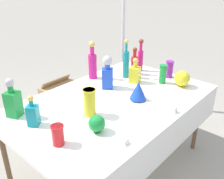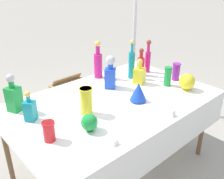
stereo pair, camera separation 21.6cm
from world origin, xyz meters
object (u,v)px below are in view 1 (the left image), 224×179
at_px(slender_vase_2, 58,134).
at_px(round_bowl_0, 97,123).
at_px(tall_bottle_3, 93,63).
at_px(square_decanter_0, 135,73).
at_px(canopy_pole, 123,45).
at_px(tall_bottle_0, 140,57).
at_px(square_decanter_1, 13,101).
at_px(tall_bottle_1, 126,63).
at_px(slender_vase_1, 163,74).
at_px(fluted_vase_0, 138,90).
at_px(tall_bottle_2, 134,63).
at_px(slender_vase_0, 169,69).
at_px(slender_vase_3, 90,102).
at_px(round_bowl_1, 182,79).
at_px(cardboard_box_behind_left, 62,98).
at_px(square_decanter_2, 33,114).
at_px(square_decanter_3, 107,73).

bearing_deg(slender_vase_2, round_bowl_0, -18.43).
distance_m(tall_bottle_3, square_decanter_0, 0.45).
bearing_deg(canopy_pole, tall_bottle_0, -123.06).
xyz_separation_m(square_decanter_0, square_decanter_1, (-1.15, 0.30, 0.03)).
distance_m(tall_bottle_0, tall_bottle_1, 0.26).
relative_size(slender_vase_1, fluted_vase_0, 1.14).
bearing_deg(tall_bottle_2, slender_vase_2, -163.84).
xyz_separation_m(slender_vase_0, slender_vase_3, (-1.10, 0.07, 0.02)).
relative_size(tall_bottle_0, square_decanter_1, 1.15).
relative_size(slender_vase_2, round_bowl_1, 0.88).
bearing_deg(slender_vase_2, cardboard_box_behind_left, 52.70).
bearing_deg(square_decanter_0, square_decanter_2, 175.87).
relative_size(tall_bottle_3, fluted_vase_0, 2.35).
height_order(square_decanter_0, slender_vase_3, square_decanter_0).
xyz_separation_m(tall_bottle_2, slender_vase_3, (-0.93, -0.27, -0.00)).
height_order(tall_bottle_1, tall_bottle_2, tall_bottle_1).
relative_size(round_bowl_0, round_bowl_1, 0.81).
distance_m(tall_bottle_3, square_decanter_1, 0.95).
bearing_deg(slender_vase_1, tall_bottle_3, 120.89).
bearing_deg(tall_bottle_2, tall_bottle_1, 174.80).
height_order(fluted_vase_0, round_bowl_0, fluted_vase_0).
distance_m(tall_bottle_0, round_bowl_1, 0.57).
height_order(slender_vase_2, round_bowl_1, round_bowl_1).
relative_size(square_decanter_0, slender_vase_3, 1.17).
bearing_deg(slender_vase_1, square_decanter_2, 166.89).
bearing_deg(slender_vase_2, round_bowl_1, -6.88).
height_order(square_decanter_1, cardboard_box_behind_left, square_decanter_1).
distance_m(tall_bottle_1, slender_vase_1, 0.40).
distance_m(tall_bottle_1, fluted_vase_0, 0.53).
height_order(tall_bottle_1, slender_vase_1, tall_bottle_1).
bearing_deg(round_bowl_1, tall_bottle_3, 117.83).
bearing_deg(canopy_pole, square_decanter_1, -167.54).
distance_m(square_decanter_0, square_decanter_2, 1.12).
distance_m(slender_vase_0, canopy_pole, 0.95).
distance_m(square_decanter_3, round_bowl_0, 0.75).
distance_m(slender_vase_1, fluted_vase_0, 0.46).
bearing_deg(tall_bottle_1, square_decanter_3, -173.43).
bearing_deg(square_decanter_0, tall_bottle_1, 73.56).
distance_m(tall_bottle_0, slender_vase_0, 0.36).
height_order(tall_bottle_2, slender_vase_1, tall_bottle_2).
height_order(tall_bottle_0, square_decanter_1, tall_bottle_0).
distance_m(slender_vase_3, round_bowl_0, 0.24).
relative_size(tall_bottle_1, slender_vase_3, 1.84).
bearing_deg(slender_vase_2, slender_vase_0, 1.84).
distance_m(tall_bottle_1, cardboard_box_behind_left, 1.27).
distance_m(tall_bottle_0, square_decanter_3, 0.59).
bearing_deg(square_decanter_3, canopy_pole, 31.81).
bearing_deg(square_decanter_2, tall_bottle_2, 2.79).
xyz_separation_m(tall_bottle_1, round_bowl_1, (0.18, -0.56, -0.08)).
relative_size(tall_bottle_3, slender_vase_3, 1.79).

